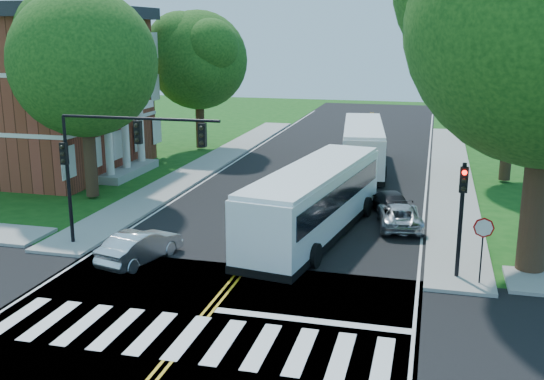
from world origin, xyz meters
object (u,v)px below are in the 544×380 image
(bus_lead, at_px, (315,200))
(hatchback, at_px, (140,246))
(bus_follow, at_px, (363,145))
(signal_nw, at_px, (115,150))
(dark_sedan, at_px, (389,201))
(signal_ne, at_px, (462,205))
(suv, at_px, (399,215))

(bus_lead, bearing_deg, hatchback, 47.84)
(bus_lead, xyz_separation_m, bus_follow, (0.46, 15.43, -0.08))
(signal_nw, height_order, bus_lead, signal_nw)
(signal_nw, distance_m, dark_sedan, 14.55)
(signal_nw, relative_size, hatchback, 1.79)
(signal_nw, relative_size, dark_sedan, 1.84)
(bus_lead, distance_m, hatchback, 8.15)
(hatchback, bearing_deg, bus_lead, -126.44)
(bus_follow, xyz_separation_m, hatchback, (-6.75, -20.51, -0.98))
(hatchback, bearing_deg, signal_ne, -160.09)
(signal_nw, height_order, dark_sedan, signal_nw)
(dark_sedan, bearing_deg, bus_lead, 38.81)
(signal_nw, relative_size, suv, 1.68)
(signal_ne, relative_size, bus_lead, 0.34)
(hatchback, relative_size, suv, 0.94)
(signal_ne, relative_size, suv, 1.04)
(signal_nw, distance_m, signal_ne, 14.13)
(signal_ne, height_order, hatchback, signal_ne)
(suv, bearing_deg, bus_follow, -84.37)
(signal_nw, xyz_separation_m, dark_sedan, (10.83, 8.95, -3.80))
(bus_lead, relative_size, suv, 3.02)
(signal_nw, distance_m, suv, 13.66)
(bus_follow, height_order, dark_sedan, bus_follow)
(hatchback, distance_m, suv, 12.46)
(bus_follow, height_order, hatchback, bus_follow)
(signal_nw, bearing_deg, bus_lead, 26.77)
(signal_ne, distance_m, dark_sedan, 9.79)
(signal_ne, height_order, suv, signal_ne)
(signal_nw, bearing_deg, signal_ne, 0.05)
(bus_lead, relative_size, dark_sedan, 3.29)
(dark_sedan, bearing_deg, signal_ne, 89.82)
(suv, bearing_deg, signal_nw, 20.12)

